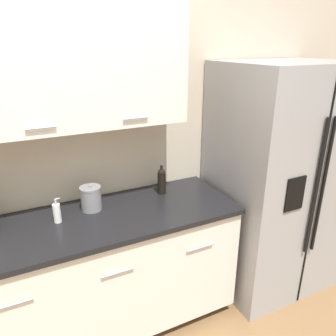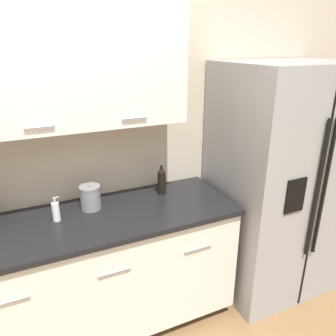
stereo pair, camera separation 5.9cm
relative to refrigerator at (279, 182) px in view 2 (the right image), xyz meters
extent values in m
cube|color=beige|center=(-1.79, 0.41, 0.39)|extent=(10.00, 0.05, 2.60)
cube|color=white|center=(-1.70, 0.23, 0.97)|extent=(1.81, 0.32, 0.85)
cylinder|color=#99999E|center=(-1.70, 0.06, 0.61)|extent=(0.16, 0.01, 0.01)
cylinder|color=#99999E|center=(-1.16, 0.06, 0.61)|extent=(0.16, 0.01, 0.01)
cube|color=black|center=(-1.70, 0.11, -0.87)|extent=(2.30, 0.54, 0.09)
cube|color=white|center=(-1.70, 0.07, -0.43)|extent=(2.34, 0.62, 0.78)
cube|color=black|center=(-1.70, 0.06, -0.02)|extent=(2.36, 0.64, 0.03)
cylinder|color=#99999E|center=(-1.98, -0.25, -0.22)|extent=(0.20, 0.01, 0.01)
cylinder|color=#99999E|center=(-1.42, -0.25, -0.22)|extent=(0.20, 0.01, 0.01)
cylinder|color=#99999E|center=(-0.86, -0.25, -0.22)|extent=(0.20, 0.01, 0.01)
cube|color=#9E9EA0|center=(0.00, 0.00, 0.00)|extent=(0.96, 0.76, 1.83)
cube|color=black|center=(0.00, -0.38, 0.00)|extent=(0.01, 0.01, 1.79)
cylinder|color=black|center=(-0.03, -0.40, 0.09)|extent=(0.02, 0.02, 1.00)
cylinder|color=black|center=(0.04, -0.40, 0.09)|extent=(0.02, 0.02, 1.00)
cube|color=black|center=(-0.22, -0.38, 0.09)|extent=(0.16, 0.01, 0.24)
cylinder|color=white|center=(-1.67, 0.12, 0.05)|extent=(0.05, 0.05, 0.12)
cylinder|color=#B2B2B5|center=(-1.67, 0.12, 0.13)|extent=(0.02, 0.02, 0.04)
cylinder|color=#B2B2B5|center=(-1.66, 0.12, 0.15)|extent=(0.03, 0.01, 0.01)
cylinder|color=black|center=(-0.92, 0.21, 0.07)|extent=(0.06, 0.06, 0.15)
sphere|color=black|center=(-0.92, 0.21, 0.16)|extent=(0.06, 0.06, 0.06)
cylinder|color=black|center=(-0.92, 0.21, 0.17)|extent=(0.02, 0.02, 0.05)
cylinder|color=black|center=(-0.92, 0.21, 0.20)|extent=(0.02, 0.02, 0.01)
cylinder|color=gray|center=(-1.44, 0.19, 0.07)|extent=(0.14, 0.14, 0.15)
cylinder|color=gray|center=(-1.44, 0.19, 0.15)|extent=(0.14, 0.14, 0.01)
sphere|color=gray|center=(-1.44, 0.19, 0.16)|extent=(0.02, 0.02, 0.02)
camera|label=1|loc=(-1.84, -1.78, 1.03)|focal=35.00mm
camera|label=2|loc=(-1.79, -1.80, 1.03)|focal=35.00mm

